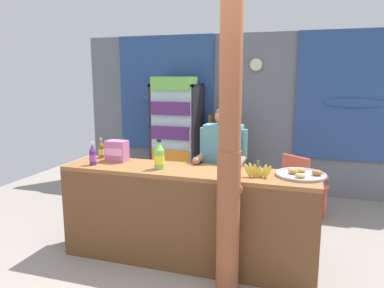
{
  "coord_description": "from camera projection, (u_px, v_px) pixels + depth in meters",
  "views": [
    {
      "loc": [
        1.03,
        -2.92,
        1.87
      ],
      "look_at": [
        -0.17,
        0.8,
        1.15
      ],
      "focal_mm": 34.87,
      "sensor_mm": 36.0,
      "label": 1
    }
  ],
  "objects": [
    {
      "name": "ground_plane",
      "position": [
        216.0,
        232.0,
        4.52
      ],
      "size": [
        7.91,
        7.91,
        0.0
      ],
      "primitive_type": "plane",
      "color": "gray"
    },
    {
      "name": "back_wall_curtained",
      "position": [
        246.0,
        111.0,
        6.04
      ],
      "size": [
        5.59,
        0.22,
        2.52
      ],
      "color": "slate",
      "rests_on": "ground"
    },
    {
      "name": "stall_counter",
      "position": [
        184.0,
        210.0,
        3.62
      ],
      "size": [
        2.53,
        0.56,
        0.96
      ],
      "color": "#935B33",
      "rests_on": "ground"
    },
    {
      "name": "timber_post",
      "position": [
        229.0,
        157.0,
        3.08
      ],
      "size": [
        0.22,
        0.2,
        2.52
      ],
      "color": "#995133",
      "rests_on": "ground"
    },
    {
      "name": "drink_fridge",
      "position": [
        176.0,
        130.0,
        5.93
      ],
      "size": [
        0.74,
        0.61,
        1.85
      ],
      "color": "#232328",
      "rests_on": "ground"
    },
    {
      "name": "bottle_shelf_rack",
      "position": [
        225.0,
        153.0,
        5.91
      ],
      "size": [
        0.48,
        0.28,
        1.27
      ],
      "color": "brown",
      "rests_on": "ground"
    },
    {
      "name": "plastic_lawn_chair",
      "position": [
        301.0,
        183.0,
        4.85
      ],
      "size": [
        0.62,
        0.62,
        0.86
      ],
      "color": "#E5563D",
      "rests_on": "ground"
    },
    {
      "name": "shopkeeper",
      "position": [
        223.0,
        160.0,
        4.02
      ],
      "size": [
        0.52,
        0.42,
        1.53
      ],
      "color": "#28282D",
      "rests_on": "ground"
    },
    {
      "name": "soda_bottle_lime_soda",
      "position": [
        159.0,
        156.0,
        3.65
      ],
      "size": [
        0.1,
        0.1,
        0.3
      ],
      "color": "#75C64C",
      "rests_on": "stall_counter"
    },
    {
      "name": "soda_bottle_iced_tea",
      "position": [
        101.0,
        150.0,
        4.14
      ],
      "size": [
        0.06,
        0.06,
        0.22
      ],
      "color": "brown",
      "rests_on": "stall_counter"
    },
    {
      "name": "soda_bottle_grape_soda",
      "position": [
        93.0,
        155.0,
        3.81
      ],
      "size": [
        0.07,
        0.07,
        0.24
      ],
      "color": "#56286B",
      "rests_on": "stall_counter"
    },
    {
      "name": "snack_box_wafer",
      "position": [
        117.0,
        151.0,
        3.98
      ],
      "size": [
        0.22,
        0.15,
        0.22
      ],
      "color": "#B76699",
      "rests_on": "stall_counter"
    },
    {
      "name": "pastry_tray",
      "position": [
        301.0,
        174.0,
        3.39
      ],
      "size": [
        0.46,
        0.46,
        0.07
      ],
      "color": "#BCBCC1",
      "rests_on": "stall_counter"
    },
    {
      "name": "banana_bunch",
      "position": [
        258.0,
        171.0,
        3.35
      ],
      "size": [
        0.27,
        0.06,
        0.16
      ],
      "color": "#DBCC42",
      "rests_on": "stall_counter"
    }
  ]
}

